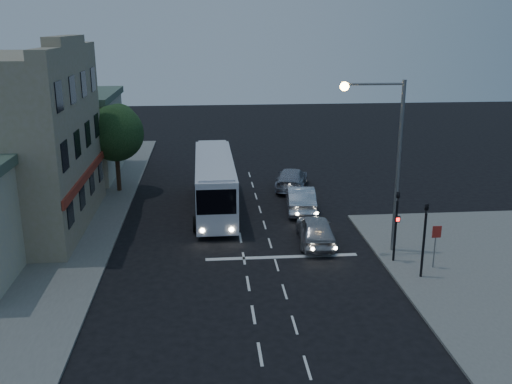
{
  "coord_description": "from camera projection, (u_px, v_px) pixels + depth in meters",
  "views": [
    {
      "loc": [
        -1.77,
        -25.46,
        11.81
      ],
      "look_at": [
        1.05,
        6.69,
        2.2
      ],
      "focal_mm": 40.0,
      "sensor_mm": 36.0,
      "label": 1
    }
  ],
  "objects": [
    {
      "name": "ground",
      "position": [
        247.0,
        275.0,
        27.83
      ],
      "size": [
        120.0,
        120.0,
        0.0
      ],
      "primitive_type": "plane",
      "color": "black"
    },
    {
      "name": "traffic_signal_main",
      "position": [
        396.0,
        218.0,
        28.52
      ],
      "size": [
        0.25,
        0.35,
        4.1
      ],
      "color": "black",
      "rests_on": "sidewalk_near"
    },
    {
      "name": "car_sedan_b",
      "position": [
        292.0,
        179.0,
        42.11
      ],
      "size": [
        3.27,
        5.52,
        1.5
      ],
      "primitive_type": "imported",
      "rotation": [
        0.0,
        0.0,
        2.9
      ],
      "color": "#989DAB",
      "rests_on": "ground"
    },
    {
      "name": "regulatory_sign",
      "position": [
        436.0,
        240.0,
        27.93
      ],
      "size": [
        0.45,
        0.12,
        2.2
      ],
      "color": "slate",
      "rests_on": "sidewalk_near"
    },
    {
      "name": "road_markings",
      "position": [
        266.0,
        248.0,
        31.09
      ],
      "size": [
        8.0,
        30.55,
        0.01
      ],
      "color": "silver",
      "rests_on": "ground"
    },
    {
      "name": "traffic_signal_side",
      "position": [
        425.0,
        231.0,
        26.69
      ],
      "size": [
        0.18,
        0.15,
        4.1
      ],
      "color": "black",
      "rests_on": "sidewalk_near"
    },
    {
      "name": "low_building_north",
      "position": [
        57.0,
        134.0,
        44.82
      ],
      "size": [
        9.4,
        9.4,
        6.5
      ],
      "color": "#B0AEA4",
      "rests_on": "sidewalk_far"
    },
    {
      "name": "street_tree",
      "position": [
        115.0,
        131.0,
        40.2
      ],
      "size": [
        4.0,
        4.0,
        6.2
      ],
      "color": "black",
      "rests_on": "sidewalk_far"
    },
    {
      "name": "car_sedan_a",
      "position": [
        300.0,
        199.0,
        37.1
      ],
      "size": [
        2.16,
        5.08,
        1.63
      ],
      "primitive_type": "imported",
      "rotation": [
        0.0,
        0.0,
        3.05
      ],
      "color": "silver",
      "rests_on": "ground"
    },
    {
      "name": "streetlight",
      "position": [
        387.0,
        147.0,
        28.91
      ],
      "size": [
        3.32,
        0.44,
        9.0
      ],
      "color": "slate",
      "rests_on": "sidewalk_near"
    },
    {
      "name": "sidewalk_far",
      "position": [
        22.0,
        226.0,
        34.36
      ],
      "size": [
        12.0,
        50.0,
        0.12
      ],
      "primitive_type": "cube",
      "color": "slate",
      "rests_on": "ground"
    },
    {
      "name": "tour_bus",
      "position": [
        215.0,
        182.0,
        36.9
      ],
      "size": [
        2.74,
        11.55,
        3.53
      ],
      "rotation": [
        0.0,
        0.0,
        0.01
      ],
      "color": "silver",
      "rests_on": "ground"
    },
    {
      "name": "car_suv",
      "position": [
        316.0,
        230.0,
        31.57
      ],
      "size": [
        2.21,
        4.82,
        1.6
      ],
      "primitive_type": "imported",
      "rotation": [
        0.0,
        0.0,
        3.07
      ],
      "color": "#B0B0B6",
      "rests_on": "ground"
    }
  ]
}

